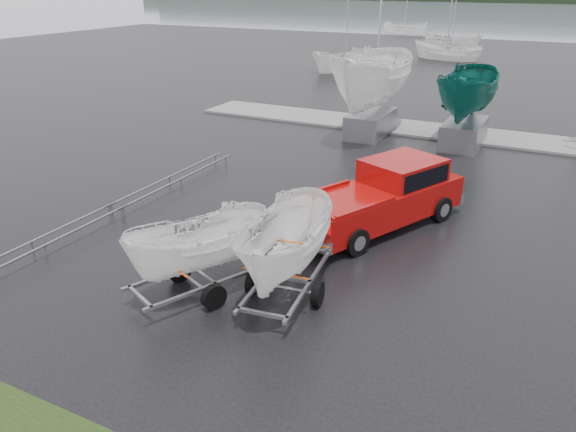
# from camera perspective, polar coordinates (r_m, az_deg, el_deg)

# --- Properties ---
(ground_plane) EXTENTS (120.00, 120.00, 0.00)m
(ground_plane) POSITION_cam_1_polar(r_m,az_deg,el_deg) (16.04, 12.76, -3.23)
(ground_plane) COLOR black
(ground_plane) RESTS_ON ground
(lake) EXTENTS (300.00, 300.00, 0.00)m
(lake) POSITION_cam_1_polar(r_m,az_deg,el_deg) (114.35, 26.45, 17.40)
(lake) COLOR gray
(lake) RESTS_ON ground
(dock) EXTENTS (30.00, 3.00, 0.12)m
(dock) POSITION_cam_1_polar(r_m,az_deg,el_deg) (28.15, 19.68, 7.57)
(dock) COLOR gray
(dock) RESTS_ON ground
(pickup_truck) EXTENTS (4.15, 6.06, 1.92)m
(pickup_truck) POSITION_cam_1_polar(r_m,az_deg,el_deg) (17.05, 9.91, 2.29)
(pickup_truck) COLOR #950A08
(pickup_truck) RESTS_ON ground
(trailer_hitched) EXTENTS (2.56, 3.77, 4.30)m
(trailer_hitched) POSITION_cam_1_polar(r_m,az_deg,el_deg) (12.73, -9.17, 1.54)
(trailer_hitched) COLOR gray
(trailer_hitched) RESTS_ON ground
(trailer_parked) EXTENTS (1.87, 3.72, 4.86)m
(trailer_parked) POSITION_cam_1_polar(r_m,az_deg,el_deg) (12.32, -0.05, 2.57)
(trailer_parked) COLOR gray
(trailer_parked) RESTS_ON ground
(keelboat_0) EXTENTS (2.83, 3.20, 11.01)m
(keelboat_0) POSITION_cam_1_polar(r_m,az_deg,el_deg) (26.55, 8.90, 17.56)
(keelboat_0) COLOR gray
(keelboat_0) RESTS_ON ground
(keelboat_1) EXTENTS (2.30, 3.20, 7.22)m
(keelboat_1) POSITION_cam_1_polar(r_m,az_deg,el_deg) (25.83, 18.26, 14.62)
(keelboat_1) COLOR gray
(keelboat_1) RESTS_ON ground
(mast_rack_0) EXTENTS (0.56, 6.50, 0.06)m
(mast_rack_0) POSITION_cam_1_polar(r_m,az_deg,el_deg) (20.48, -11.42, 3.82)
(mast_rack_0) COLOR gray
(mast_rack_0) RESTS_ON ground
(mast_rack_1) EXTENTS (0.56, 6.50, 0.06)m
(mast_rack_1) POSITION_cam_1_polar(r_m,az_deg,el_deg) (16.56, -24.07, -2.57)
(mast_rack_1) COLOR gray
(mast_rack_1) RESTS_ON ground
(moored_boat_0) EXTENTS (3.47, 3.51, 11.49)m
(moored_boat_0) POSITION_cam_1_polar(r_m,az_deg,el_deg) (46.93, 5.87, 14.50)
(moored_boat_0) COLOR white
(moored_boat_0) RESTS_ON ground
(moored_boat_1) EXTENTS (3.00, 2.95, 11.22)m
(moored_boat_1) POSITION_cam_1_polar(r_m,az_deg,el_deg) (64.26, 16.24, 16.06)
(moored_boat_1) COLOR white
(moored_boat_1) RESTS_ON ground
(moored_boat_4) EXTENTS (3.04, 2.99, 11.25)m
(moored_boat_4) POSITION_cam_1_polar(r_m,az_deg,el_deg) (79.18, 11.75, 17.66)
(moored_boat_4) COLOR white
(moored_boat_4) RESTS_ON ground
(moored_boat_7) EXTENTS (2.91, 2.86, 11.23)m
(moored_boat_7) POSITION_cam_1_polar(r_m,az_deg,el_deg) (54.89, 15.74, 15.04)
(moored_boat_7) COLOR white
(moored_boat_7) RESTS_ON ground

